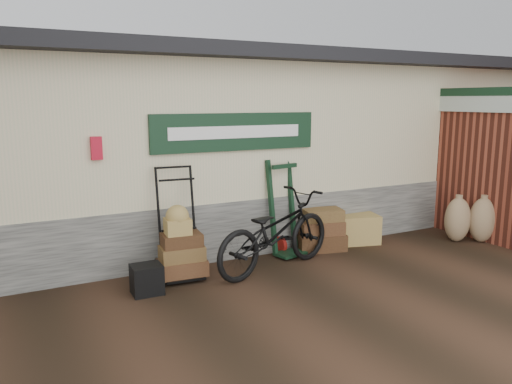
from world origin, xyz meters
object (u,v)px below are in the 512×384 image
at_px(porter_trolley, 178,222).
at_px(wicker_hamper, 355,229).
at_px(black_trunk, 147,279).
at_px(bicycle, 275,228).
at_px(suitcase_stack, 320,229).
at_px(green_barrow, 284,208).

xyz_separation_m(porter_trolley, wicker_hamper, (3.21, 0.18, -0.53)).
relative_size(black_trunk, bicycle, 0.17).
xyz_separation_m(suitcase_stack, bicycle, (-1.15, -0.52, 0.28)).
xyz_separation_m(green_barrow, suitcase_stack, (0.66, -0.05, -0.41)).
bearing_deg(green_barrow, bicycle, -141.29).
distance_m(porter_trolley, black_trunk, 0.93).
height_order(green_barrow, suitcase_stack, green_barrow).
bearing_deg(porter_trolley, wicker_hamper, 8.14).
relative_size(porter_trolley, suitcase_stack, 2.00).
distance_m(porter_trolley, bicycle, 1.37).
distance_m(green_barrow, wicker_hamper, 1.51).
distance_m(green_barrow, black_trunk, 2.50).
bearing_deg(porter_trolley, suitcase_stack, 7.91).
height_order(porter_trolley, bicycle, porter_trolley).
bearing_deg(black_trunk, green_barrow, 14.47).
height_order(green_barrow, bicycle, green_barrow).
bearing_deg(black_trunk, suitcase_stack, 10.47).
bearing_deg(bicycle, suitcase_stack, -81.33).
height_order(wicker_hamper, bicycle, bicycle).
bearing_deg(suitcase_stack, bicycle, -155.40).
bearing_deg(green_barrow, black_trunk, -176.69).
height_order(green_barrow, wicker_hamper, green_barrow).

